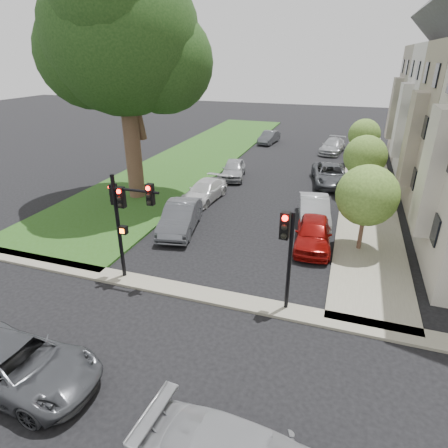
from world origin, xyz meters
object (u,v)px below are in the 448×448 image
(small_tree_b, at_px, (365,157))
(car_parked_5, at_px, (180,217))
(small_tree_a, at_px, (367,196))
(small_tree_c, at_px, (364,135))
(car_parked_0, at_px, (313,233))
(car_parked_7, at_px, (234,169))
(car_parked_6, at_px, (205,191))
(eucalyptus, at_px, (121,36))
(traffic_signal_secondary, at_px, (287,244))
(car_cross_near, at_px, (17,365))
(traffic_signal_main, at_px, (125,210))
(car_parked_4, at_px, (333,146))
(car_parked_1, at_px, (314,211))
(car_parked_2, at_px, (330,175))
(car_parked_9, at_px, (269,137))

(small_tree_b, xyz_separation_m, car_parked_5, (-9.68, -9.19, -2.08))
(small_tree_a, bearing_deg, small_tree_c, 90.00)
(car_parked_0, relative_size, car_parked_7, 1.05)
(car_parked_5, relative_size, car_parked_6, 1.06)
(eucalyptus, relative_size, traffic_signal_secondary, 3.59)
(car_cross_near, xyz_separation_m, car_parked_6, (-0.43, 16.63, -0.06))
(eucalyptus, xyz_separation_m, small_tree_c, (14.96, 13.92, -7.45))
(car_cross_near, bearing_deg, car_parked_6, 2.62)
(small_tree_a, bearing_deg, small_tree_b, 90.00)
(car_parked_6, bearing_deg, car_cross_near, -83.20)
(small_tree_b, height_order, traffic_signal_secondary, small_tree_b)
(traffic_signal_main, bearing_deg, car_parked_4, 75.83)
(traffic_signal_main, height_order, traffic_signal_secondary, traffic_signal_main)
(small_tree_b, xyz_separation_m, traffic_signal_main, (-9.62, -14.55, 0.45))
(car_parked_0, bearing_deg, eucalyptus, 160.21)
(car_parked_0, relative_size, car_parked_1, 0.95)
(car_parked_7, bearing_deg, small_tree_b, -19.09)
(eucalyptus, distance_m, car_cross_near, 19.04)
(eucalyptus, distance_m, traffic_signal_secondary, 17.02)
(car_parked_0, relative_size, car_parked_2, 0.83)
(car_parked_1, bearing_deg, small_tree_a, -55.73)
(car_parked_1, bearing_deg, eucalyptus, 167.61)
(traffic_signal_secondary, height_order, car_parked_5, traffic_signal_secondary)
(car_parked_9, bearing_deg, car_parked_6, -83.69)
(small_tree_a, bearing_deg, traffic_signal_main, -147.71)
(car_parked_0, bearing_deg, car_parked_1, 92.07)
(small_tree_b, xyz_separation_m, car_parked_6, (-10.15, -4.17, -2.21))
(car_parked_0, bearing_deg, small_tree_b, 71.43)
(car_parked_4, xyz_separation_m, car_parked_5, (-6.95, -21.94, 0.09))
(car_cross_near, distance_m, car_parked_9, 35.96)
(car_parked_6, distance_m, car_parked_7, 5.55)
(car_parked_0, bearing_deg, car_parked_4, 87.30)
(car_parked_2, xyz_separation_m, car_parked_9, (-7.63, 12.93, -0.08))
(car_parked_4, bearing_deg, car_parked_0, -81.22)
(traffic_signal_secondary, relative_size, car_parked_7, 0.96)
(small_tree_c, xyz_separation_m, car_parked_9, (-9.86, 6.37, -2.07))
(small_tree_c, bearing_deg, car_parked_5, -118.30)
(small_tree_a, height_order, car_parked_0, small_tree_a)
(eucalyptus, height_order, traffic_signal_main, eucalyptus)
(car_parked_7, xyz_separation_m, car_parked_9, (-0.07, 13.78, -0.06))
(car_cross_near, height_order, car_parked_6, car_cross_near)
(traffic_signal_main, distance_m, car_cross_near, 6.77)
(eucalyptus, xyz_separation_m, traffic_signal_main, (5.34, -9.42, -6.87))
(car_parked_9, bearing_deg, car_parked_7, -82.54)
(traffic_signal_main, xyz_separation_m, car_parked_9, (-0.24, 29.70, -2.65))
(eucalyptus, bearing_deg, car_parked_1, -2.84)
(traffic_signal_main, xyz_separation_m, car_parked_2, (7.39, 16.78, -2.57))
(car_parked_1, height_order, car_parked_6, car_parked_1)
(car_parked_0, bearing_deg, car_parked_7, 122.65)
(car_parked_2, xyz_separation_m, car_parked_6, (-7.92, -6.39, -0.09))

